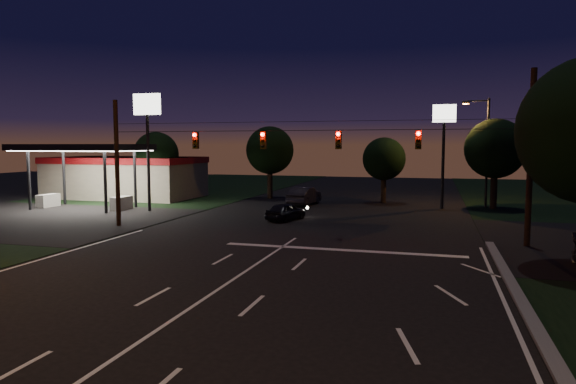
% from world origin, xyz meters
% --- Properties ---
extents(ground, '(140.00, 140.00, 0.00)m').
position_xyz_m(ground, '(0.00, 0.00, 0.00)').
color(ground, black).
rests_on(ground, ground).
extents(cross_street_left, '(20.00, 16.00, 0.02)m').
position_xyz_m(cross_street_left, '(-20.00, 16.00, 0.00)').
color(cross_street_left, black).
rests_on(cross_street_left, ground).
extents(stop_bar, '(12.00, 0.50, 0.01)m').
position_xyz_m(stop_bar, '(3.00, 11.50, 0.01)').
color(stop_bar, silver).
rests_on(stop_bar, ground).
extents(utility_pole_right, '(0.30, 0.30, 9.00)m').
position_xyz_m(utility_pole_right, '(12.00, 15.00, 0.00)').
color(utility_pole_right, black).
rests_on(utility_pole_right, ground).
extents(utility_pole_left, '(0.28, 0.28, 8.00)m').
position_xyz_m(utility_pole_left, '(-12.00, 15.00, 0.00)').
color(utility_pole_left, black).
rests_on(utility_pole_left, ground).
extents(signal_span, '(24.00, 0.40, 1.56)m').
position_xyz_m(signal_span, '(-0.00, 14.96, 5.50)').
color(signal_span, black).
rests_on(signal_span, ground).
extents(gas_station, '(14.20, 16.10, 5.25)m').
position_xyz_m(gas_station, '(-21.86, 30.39, 2.38)').
color(gas_station, gray).
rests_on(gas_station, ground).
extents(pole_sign_left_near, '(2.20, 0.30, 9.10)m').
position_xyz_m(pole_sign_left_near, '(-14.00, 22.00, 6.98)').
color(pole_sign_left_near, black).
rests_on(pole_sign_left_near, ground).
extents(pole_sign_right, '(1.80, 0.30, 8.40)m').
position_xyz_m(pole_sign_right, '(8.00, 30.00, 6.24)').
color(pole_sign_right, black).
rests_on(pole_sign_right, ground).
extents(street_light_right_far, '(2.20, 0.35, 9.00)m').
position_xyz_m(street_light_right_far, '(11.24, 32.00, 5.24)').
color(street_light_right_far, black).
rests_on(street_light_right_far, ground).
extents(tree_far_a, '(4.20, 4.20, 6.42)m').
position_xyz_m(tree_far_a, '(-17.98, 30.12, 4.26)').
color(tree_far_a, black).
rests_on(tree_far_a, ground).
extents(tree_far_b, '(4.60, 4.60, 6.98)m').
position_xyz_m(tree_far_b, '(-7.98, 34.13, 4.61)').
color(tree_far_b, black).
rests_on(tree_far_b, ground).
extents(tree_far_c, '(3.80, 3.80, 5.86)m').
position_xyz_m(tree_far_c, '(3.02, 33.10, 3.90)').
color(tree_far_c, black).
rests_on(tree_far_c, ground).
extents(tree_far_d, '(4.80, 4.80, 7.30)m').
position_xyz_m(tree_far_d, '(12.02, 31.13, 4.83)').
color(tree_far_d, black).
rests_on(tree_far_d, ground).
extents(car_oncoming_a, '(2.33, 3.85, 1.23)m').
position_xyz_m(car_oncoming_a, '(-2.45, 20.45, 0.61)').
color(car_oncoming_a, black).
rests_on(car_oncoming_a, ground).
extents(car_oncoming_b, '(2.08, 4.88, 1.57)m').
position_xyz_m(car_oncoming_b, '(-3.46, 29.66, 0.78)').
color(car_oncoming_b, black).
rests_on(car_oncoming_b, ground).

